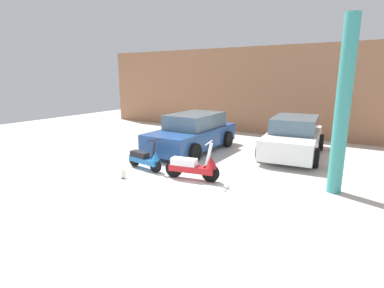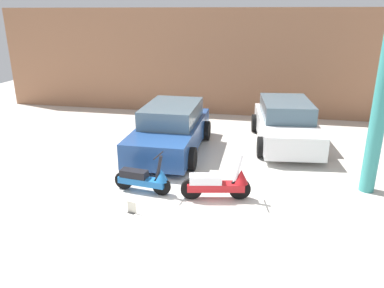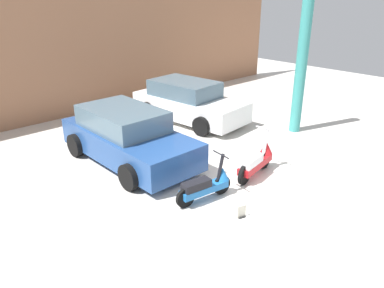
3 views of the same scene
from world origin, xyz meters
TOP-DOWN VIEW (x-y plane):
  - ground_plane at (0.00, 0.00)m, footprint 28.00×28.00m
  - wall_back at (0.00, 8.26)m, footprint 19.60×0.12m
  - scooter_front_left at (-1.27, 0.85)m, footprint 1.40×0.51m
  - scooter_front_right at (0.45, 0.86)m, footprint 1.55×0.64m
  - car_rear_left at (-1.37, 3.67)m, footprint 2.01×4.10m
  - car_rear_center at (2.02, 5.05)m, footprint 2.26×4.13m
  - placard_near_left_scooter at (-1.24, -0.11)m, footprint 0.20×0.16m
  - support_column_side at (3.81, 1.97)m, footprint 0.34×0.34m

SIDE VIEW (x-z plane):
  - ground_plane at x=0.00m, z-range 0.00..0.00m
  - placard_near_left_scooter at x=-1.24m, z-range -0.02..0.24m
  - scooter_front_left at x=-1.27m, z-range -0.14..0.84m
  - scooter_front_right at x=0.45m, z-range -0.16..0.93m
  - car_rear_center at x=2.02m, z-range -0.03..1.32m
  - car_rear_left at x=-1.37m, z-range -0.03..1.36m
  - wall_back at x=0.00m, z-range 0.00..4.13m
  - support_column_side at x=3.81m, z-range 0.00..4.13m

